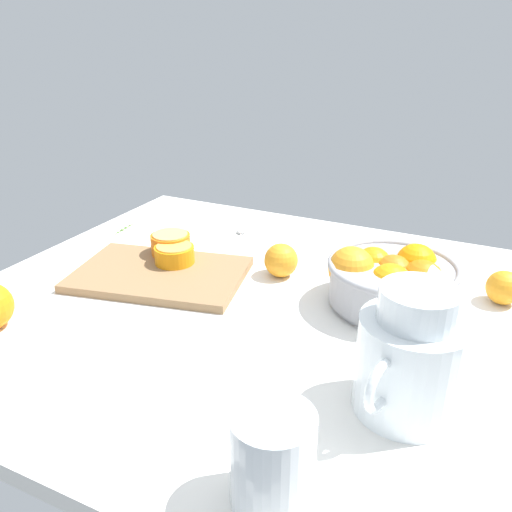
% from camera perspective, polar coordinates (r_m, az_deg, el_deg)
% --- Properties ---
extents(ground_plane, '(1.14, 0.99, 0.03)m').
position_cam_1_polar(ground_plane, '(1.01, 0.45, -6.04)').
color(ground_plane, white).
extents(fruit_bowl, '(0.24, 0.24, 0.11)m').
position_cam_1_polar(fruit_bowl, '(1.01, 14.41, -2.53)').
color(fruit_bowl, '#99999E').
rests_on(fruit_bowl, ground_plane).
extents(juice_pitcher, '(0.15, 0.19, 0.19)m').
position_cam_1_polar(juice_pitcher, '(0.75, 16.35, -11.19)').
color(juice_pitcher, white).
rests_on(juice_pitcher, ground_plane).
extents(juice_glass, '(0.09, 0.09, 0.12)m').
position_cam_1_polar(juice_glass, '(0.62, 1.80, -21.69)').
color(juice_glass, white).
rests_on(juice_glass, ground_plane).
extents(cutting_board, '(0.39, 0.30, 0.02)m').
position_cam_1_polar(cutting_board, '(1.12, -10.37, -1.96)').
color(cutting_board, olive).
rests_on(cutting_board, ground_plane).
extents(orange_half_0, '(0.09, 0.09, 0.05)m').
position_cam_1_polar(orange_half_0, '(1.19, -9.23, 1.34)').
color(orange_half_0, orange).
rests_on(orange_half_0, cutting_board).
extents(orange_half_1, '(0.09, 0.09, 0.04)m').
position_cam_1_polar(orange_half_1, '(1.14, -8.83, 0.21)').
color(orange_half_1, orange).
rests_on(orange_half_1, cutting_board).
extents(loose_orange_0, '(0.07, 0.07, 0.07)m').
position_cam_1_polar(loose_orange_0, '(1.11, 2.73, -0.46)').
color(loose_orange_0, orange).
rests_on(loose_orange_0, ground_plane).
extents(loose_orange_1, '(0.07, 0.07, 0.07)m').
position_cam_1_polar(loose_orange_1, '(1.10, 25.25, -3.11)').
color(loose_orange_1, orange).
rests_on(loose_orange_1, ground_plane).
extents(spoon, '(0.07, 0.14, 0.01)m').
position_cam_1_polar(spoon, '(1.32, -1.68, 2.21)').
color(spoon, silver).
rests_on(spoon, ground_plane).
extents(herb_sprig_0, '(0.01, 0.09, 0.01)m').
position_cam_1_polar(herb_sprig_0, '(1.41, -14.14, 2.90)').
color(herb_sprig_0, '#527936').
rests_on(herb_sprig_0, ground_plane).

